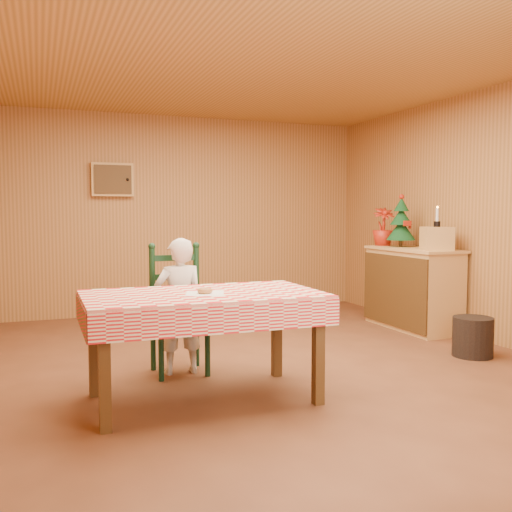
{
  "coord_description": "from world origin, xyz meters",
  "views": [
    {
      "loc": [
        -1.79,
        -4.48,
        1.33
      ],
      "look_at": [
        0.0,
        0.2,
        0.95
      ],
      "focal_mm": 40.0,
      "sensor_mm": 36.0,
      "label": 1
    }
  ],
  "objects_px": {
    "shelf_unit": "(412,288)",
    "dining_table": "(203,304)",
    "ladder_chair": "(178,312)",
    "christmas_tree": "(401,223)",
    "seated_child": "(179,306)",
    "crate": "(437,239)",
    "storage_bin": "(473,337)"
  },
  "relations": [
    {
      "from": "dining_table",
      "to": "shelf_unit",
      "type": "xyz_separation_m",
      "value": [
        2.92,
        1.58,
        -0.22
      ]
    },
    {
      "from": "crate",
      "to": "storage_bin",
      "type": "bearing_deg",
      "value": -106.69
    },
    {
      "from": "crate",
      "to": "storage_bin",
      "type": "xyz_separation_m",
      "value": [
        -0.26,
        -0.88,
        -0.87
      ]
    },
    {
      "from": "ladder_chair",
      "to": "shelf_unit",
      "type": "relative_size",
      "value": 0.87
    },
    {
      "from": "seated_child",
      "to": "storage_bin",
      "type": "distance_m",
      "value": 2.73
    },
    {
      "from": "crate",
      "to": "christmas_tree",
      "type": "xyz_separation_m",
      "value": [
        -0.0,
        0.65,
        0.16
      ]
    },
    {
      "from": "ladder_chair",
      "to": "crate",
      "type": "height_order",
      "value": "crate"
    },
    {
      "from": "seated_child",
      "to": "storage_bin",
      "type": "xyz_separation_m",
      "value": [
        2.67,
        -0.42,
        -0.38
      ]
    },
    {
      "from": "ladder_chair",
      "to": "storage_bin",
      "type": "relative_size",
      "value": 2.95
    },
    {
      "from": "dining_table",
      "to": "seated_child",
      "type": "bearing_deg",
      "value": 90.0
    },
    {
      "from": "seated_child",
      "to": "shelf_unit",
      "type": "distance_m",
      "value": 3.05
    },
    {
      "from": "seated_child",
      "to": "christmas_tree",
      "type": "height_order",
      "value": "christmas_tree"
    },
    {
      "from": "dining_table",
      "to": "ladder_chair",
      "type": "xyz_separation_m",
      "value": [
        -0.0,
        0.79,
        -0.18
      ]
    },
    {
      "from": "shelf_unit",
      "to": "storage_bin",
      "type": "relative_size",
      "value": 3.39
    },
    {
      "from": "crate",
      "to": "storage_bin",
      "type": "relative_size",
      "value": 0.82
    },
    {
      "from": "dining_table",
      "to": "shelf_unit",
      "type": "distance_m",
      "value": 3.33
    },
    {
      "from": "shelf_unit",
      "to": "storage_bin",
      "type": "height_order",
      "value": "shelf_unit"
    },
    {
      "from": "ladder_chair",
      "to": "christmas_tree",
      "type": "height_order",
      "value": "christmas_tree"
    },
    {
      "from": "shelf_unit",
      "to": "christmas_tree",
      "type": "height_order",
      "value": "christmas_tree"
    },
    {
      "from": "seated_child",
      "to": "shelf_unit",
      "type": "xyz_separation_m",
      "value": [
        2.92,
        0.85,
        -0.1
      ]
    },
    {
      "from": "shelf_unit",
      "to": "christmas_tree",
      "type": "xyz_separation_m",
      "value": [
        0.01,
        0.25,
        0.74
      ]
    },
    {
      "from": "seated_child",
      "to": "shelf_unit",
      "type": "height_order",
      "value": "seated_child"
    },
    {
      "from": "dining_table",
      "to": "shelf_unit",
      "type": "relative_size",
      "value": 1.34
    },
    {
      "from": "seated_child",
      "to": "crate",
      "type": "xyz_separation_m",
      "value": [
        2.93,
        0.45,
        0.49
      ]
    },
    {
      "from": "shelf_unit",
      "to": "crate",
      "type": "height_order",
      "value": "crate"
    },
    {
      "from": "crate",
      "to": "christmas_tree",
      "type": "relative_size",
      "value": 0.48
    },
    {
      "from": "shelf_unit",
      "to": "dining_table",
      "type": "bearing_deg",
      "value": -151.55
    },
    {
      "from": "ladder_chair",
      "to": "crate",
      "type": "bearing_deg",
      "value": 7.71
    },
    {
      "from": "seated_child",
      "to": "storage_bin",
      "type": "relative_size",
      "value": 3.07
    },
    {
      "from": "crate",
      "to": "storage_bin",
      "type": "distance_m",
      "value": 1.26
    },
    {
      "from": "crate",
      "to": "christmas_tree",
      "type": "height_order",
      "value": "christmas_tree"
    },
    {
      "from": "ladder_chair",
      "to": "seated_child",
      "type": "xyz_separation_m",
      "value": [
        0.0,
        -0.06,
        0.06
      ]
    }
  ]
}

